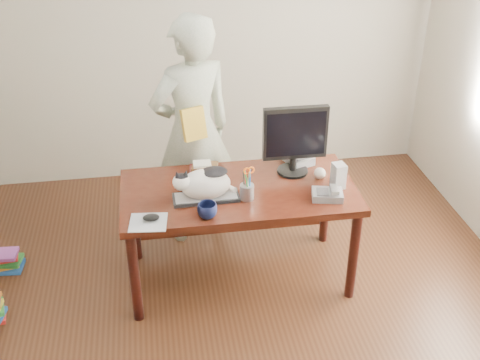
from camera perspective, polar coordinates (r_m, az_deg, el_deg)
The scene contains 17 objects.
room at distance 3.28m, azimuth 1.50°, elevation 2.75°, with size 4.50×4.50×4.50m.
desk at distance 4.24m, azimuth -0.27°, elevation -2.03°, with size 1.60×0.80×0.75m.
keyboard at distance 3.99m, azimuth -3.24°, elevation -1.65°, with size 0.44×0.17×0.03m.
cat at distance 3.92m, azimuth -3.49°, elevation -0.28°, with size 0.43×0.22×0.24m.
monitor at distance 4.17m, azimuth 5.24°, elevation 4.09°, with size 0.45×0.22×0.51m.
pen_cup at distance 3.96m, azimuth 0.68°, elevation -0.96°, with size 0.11×0.11×0.24m.
mousepad at distance 3.79m, azimuth -8.70°, elevation -3.99°, with size 0.25×0.23×0.01m.
mouse at distance 3.80m, azimuth -8.43°, elevation -3.54°, with size 0.11×0.08×0.04m.
coffee_mug at distance 3.78m, azimuth -3.12°, elevation -2.91°, with size 0.13×0.13×0.10m, color black.
phone at distance 4.02m, azimuth 8.34°, elevation -1.33°, with size 0.23×0.18×0.09m.
speaker at distance 4.13m, azimuth 9.32°, elevation 0.40°, with size 0.09×0.10×0.18m.
baseball at distance 4.24m, azimuth 7.58°, elevation 0.63°, with size 0.08×0.08×0.08m.
book_stack at distance 4.29m, azimuth -3.45°, elevation 1.13°, with size 0.22×0.17×0.07m.
calculator at distance 4.44m, azimuth 5.48°, elevation 2.08°, with size 0.23×0.27×0.07m.
person at distance 4.54m, azimuth -4.53°, elevation 4.52°, with size 0.66×0.43×1.80m, color silver.
held_book at distance 4.32m, azimuth -4.41°, elevation 5.32°, with size 0.20×0.16×0.24m.
book_pile_b at distance 4.87m, azimuth -21.37°, elevation -7.16°, with size 0.26×0.20×0.15m.
Camera 1 is at (-0.54, -2.86, 2.87)m, focal length 45.00 mm.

